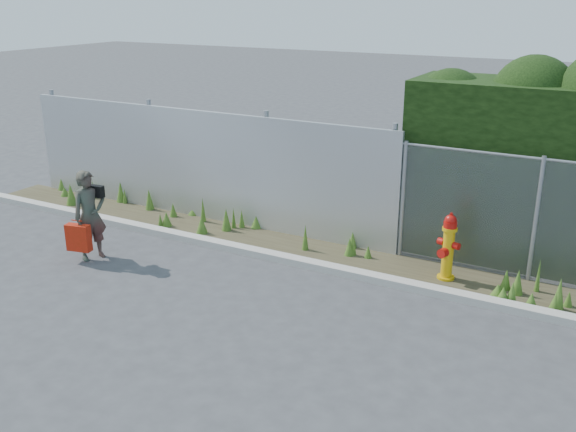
% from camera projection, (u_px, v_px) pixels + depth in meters
% --- Properties ---
extents(ground, '(80.00, 80.00, 0.00)m').
position_uv_depth(ground, '(260.00, 313.00, 9.22)').
color(ground, '#3C3D3F').
rests_on(ground, ground).
extents(curb, '(16.00, 0.22, 0.12)m').
position_uv_depth(curb, '(315.00, 265.00, 10.69)').
color(curb, '#B0AA9F').
rests_on(curb, ground).
extents(weed_strip, '(16.00, 1.32, 0.54)m').
position_uv_depth(weed_strip, '(348.00, 251.00, 11.07)').
color(weed_strip, '#3F3724').
rests_on(weed_strip, ground).
extents(corrugated_fence, '(8.50, 0.21, 2.30)m').
position_uv_depth(corrugated_fence, '(197.00, 165.00, 12.82)').
color(corrugated_fence, silver).
rests_on(corrugated_fence, ground).
extents(fire_hydrant, '(0.38, 0.34, 1.13)m').
position_uv_depth(fire_hydrant, '(448.00, 248.00, 10.12)').
color(fire_hydrant, '#DCA60B').
rests_on(fire_hydrant, ground).
extents(woman, '(0.56, 0.67, 1.56)m').
position_uv_depth(woman, '(90.00, 215.00, 10.89)').
color(woman, '#0E5C43').
rests_on(woman, ground).
extents(red_tote_bag, '(0.42, 0.15, 0.55)m').
position_uv_depth(red_tote_bag, '(79.00, 238.00, 10.83)').
color(red_tote_bag, '#A11E09').
extents(black_shoulder_bag, '(0.27, 0.11, 0.20)m').
position_uv_depth(black_shoulder_bag, '(96.00, 191.00, 10.86)').
color(black_shoulder_bag, black).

